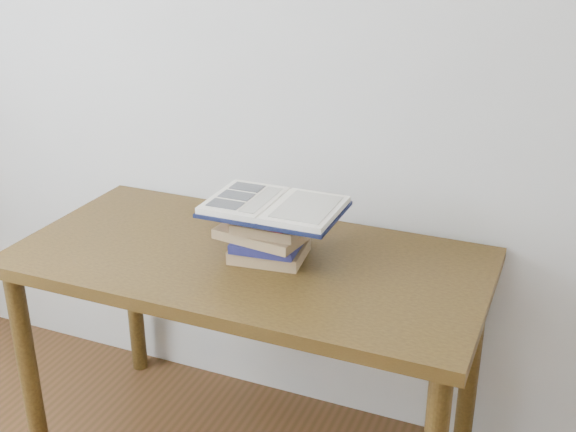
% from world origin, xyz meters
% --- Properties ---
extents(desk, '(1.41, 0.70, 0.75)m').
position_xyz_m(desk, '(0.08, 1.38, 0.66)').
color(desk, '#4F3713').
rests_on(desk, ground).
extents(book_stack, '(0.27, 0.21, 0.15)m').
position_xyz_m(book_stack, '(0.14, 1.39, 0.83)').
color(book_stack, olive).
rests_on(book_stack, desk).
extents(open_book, '(0.39, 0.27, 0.03)m').
position_xyz_m(open_book, '(0.16, 1.39, 0.92)').
color(open_book, black).
rests_on(open_book, book_stack).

